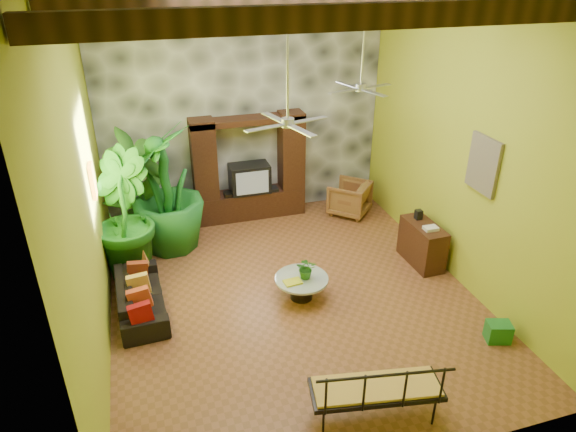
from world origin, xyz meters
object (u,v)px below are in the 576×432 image
object	(u,v)px
tall_plant_b	(122,216)
iron_bench	(379,389)
ceiling_fan_front	(288,108)
side_console	(422,244)
entertainment_center	(249,176)
wicker_armchair	(349,198)
tall_plant_a	(140,190)
tall_plant_c	(166,189)
ceiling_fan_back	(361,76)
sofa	(141,296)
coffee_table	(301,285)
green_bin	(498,332)

from	to	relation	value
tall_plant_b	iron_bench	distance (m)	5.29
ceiling_fan_front	tall_plant_b	size ratio (longest dim) A/B	0.80
side_console	entertainment_center	bearing A→B (deg)	131.40
wicker_armchair	tall_plant_a	xyz separation A→B (m)	(-4.46, -0.12, 0.83)
wicker_armchair	tall_plant_c	size ratio (longest dim) A/B	0.33
ceiling_fan_back	sofa	distance (m)	5.23
coffee_table	iron_bench	size ratio (longest dim) A/B	0.53
wicker_armchair	tall_plant_c	world-z (taller)	tall_plant_c
tall_plant_c	green_bin	world-z (taller)	tall_plant_c
entertainment_center	coffee_table	size ratio (longest dim) A/B	2.65
ceiling_fan_front	tall_plant_c	world-z (taller)	ceiling_fan_front
tall_plant_c	iron_bench	bearing A→B (deg)	-68.32
wicker_armchair	tall_plant_a	distance (m)	4.53
ceiling_fan_front	sofa	xyz separation A→B (m)	(-2.30, 0.74, -3.13)
tall_plant_b	coffee_table	xyz separation A→B (m)	(2.78, -1.65, -0.91)
tall_plant_c	side_console	bearing A→B (deg)	-23.88
ceiling_fan_back	tall_plant_b	xyz separation A→B (m)	(-4.25, 0.34, -2.24)
wicker_armchair	green_bin	distance (m)	4.66
wicker_armchair	sofa	bearing A→B (deg)	-20.29
coffee_table	tall_plant_b	bearing A→B (deg)	149.30
iron_bench	ceiling_fan_front	bearing A→B (deg)	109.67
ceiling_fan_back	sofa	bearing A→B (deg)	-168.13
green_bin	tall_plant_b	bearing A→B (deg)	146.20
tall_plant_b	side_console	world-z (taller)	tall_plant_b
ceiling_fan_back	green_bin	distance (m)	4.69
iron_bench	side_console	xyz separation A→B (m)	(2.43, 3.15, -0.13)
entertainment_center	side_console	distance (m)	3.92
ceiling_fan_front	sofa	size ratio (longest dim) A/B	1.01
ceiling_fan_back	tall_plant_a	bearing A→B (deg)	161.62
side_console	coffee_table	bearing A→B (deg)	-172.36
entertainment_center	tall_plant_b	size ratio (longest dim) A/B	1.03
entertainment_center	sofa	world-z (taller)	entertainment_center
entertainment_center	ceiling_fan_front	size ratio (longest dim) A/B	1.29
tall_plant_a	side_console	distance (m)	5.47
ceiling_fan_back	green_bin	size ratio (longest dim) A/B	5.27
tall_plant_b	ceiling_fan_back	bearing A→B (deg)	-4.55
tall_plant_a	tall_plant_b	world-z (taller)	tall_plant_a
tall_plant_a	side_console	bearing A→B (deg)	-23.93
entertainment_center	wicker_armchair	xyz separation A→B (m)	(2.16, -0.52, -0.59)
coffee_table	side_console	bearing A→B (deg)	9.29
entertainment_center	sofa	xyz separation A→B (m)	(-2.50, -2.80, -0.70)
ceiling_fan_front	coffee_table	distance (m)	3.18
sofa	coffee_table	xyz separation A→B (m)	(2.63, -0.45, -0.01)
entertainment_center	wicker_armchair	size ratio (longest dim) A/B	2.90
tall_plant_c	side_console	xyz separation A→B (m)	(4.47, -1.98, -0.85)
ceiling_fan_front	iron_bench	distance (m)	3.80
sofa	side_console	world-z (taller)	side_console
tall_plant_a	tall_plant_c	bearing A→B (deg)	-24.39
sofa	tall_plant_b	distance (m)	1.50
tall_plant_c	side_console	world-z (taller)	tall_plant_c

